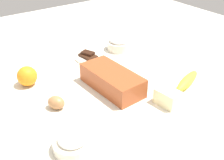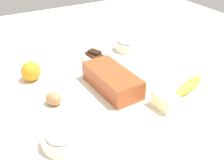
% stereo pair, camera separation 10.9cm
% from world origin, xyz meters
% --- Properties ---
extents(ground_plane, '(2.40, 2.40, 0.02)m').
position_xyz_m(ground_plane, '(0.00, 0.00, -0.01)').
color(ground_plane, silver).
extents(loaf_pan, '(0.29, 0.14, 0.08)m').
position_xyz_m(loaf_pan, '(-0.00, 0.00, 0.04)').
color(loaf_pan, '#9E4723').
rests_on(loaf_pan, ground_plane).
extents(flour_bowl, '(0.12, 0.12, 0.06)m').
position_xyz_m(flour_bowl, '(-0.21, 0.30, 0.03)').
color(flour_bowl, silver).
rests_on(flour_bowl, ground_plane).
extents(sugar_bowl, '(0.13, 0.13, 0.07)m').
position_xyz_m(sugar_bowl, '(0.29, -0.25, 0.03)').
color(sugar_bowl, silver).
rests_on(sugar_bowl, ground_plane).
extents(banana, '(0.10, 0.19, 0.04)m').
position_xyz_m(banana, '(-0.16, -0.27, 0.02)').
color(banana, yellow).
rests_on(banana, ground_plane).
extents(orange_fruit, '(0.08, 0.08, 0.08)m').
position_xyz_m(orange_fruit, '(0.23, 0.27, 0.04)').
color(orange_fruit, orange).
rests_on(orange_fruit, ground_plane).
extents(butter_block, '(0.10, 0.07, 0.06)m').
position_xyz_m(butter_block, '(-0.21, -0.11, 0.03)').
color(butter_block, '#F4EDB2').
rests_on(butter_block, ground_plane).
extents(egg_near_butter, '(0.08, 0.08, 0.05)m').
position_xyz_m(egg_near_butter, '(0.01, 0.25, 0.02)').
color(egg_near_butter, '#AE7647').
rests_on(egg_near_butter, ground_plane).
extents(chocolate_plate, '(0.13, 0.13, 0.03)m').
position_xyz_m(chocolate_plate, '(0.29, -0.06, 0.01)').
color(chocolate_plate, silver).
rests_on(chocolate_plate, ground_plane).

